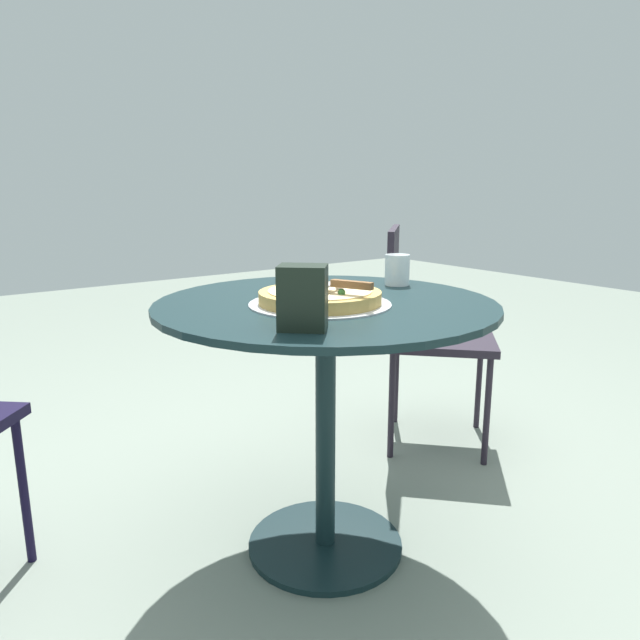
{
  "coord_description": "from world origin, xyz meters",
  "views": [
    {
      "loc": [
        1.22,
        -0.92,
        1.04
      ],
      "look_at": [
        0.03,
        -0.04,
        0.69
      ],
      "focal_mm": 32.97,
      "sensor_mm": 36.0,
      "label": 1
    }
  ],
  "objects_px": {
    "drinking_cup": "(397,270)",
    "napkin_dispenser": "(303,298)",
    "patio_chair_near": "(421,321)",
    "pizza_on_tray": "(320,298)",
    "patio_table": "(326,363)",
    "pizza_server": "(334,284)"
  },
  "relations": [
    {
      "from": "drinking_cup",
      "to": "napkin_dispenser",
      "type": "distance_m",
      "value": 0.63
    },
    {
      "from": "pizza_server",
      "to": "patio_chair_near",
      "type": "xyz_separation_m",
      "value": [
        -0.45,
        0.79,
        -0.29
      ]
    },
    {
      "from": "napkin_dispenser",
      "to": "patio_chair_near",
      "type": "relative_size",
      "value": 0.16
    },
    {
      "from": "patio_table",
      "to": "pizza_server",
      "type": "relative_size",
      "value": 4.29
    },
    {
      "from": "patio_table",
      "to": "pizza_server",
      "type": "bearing_deg",
      "value": -24.23
    },
    {
      "from": "pizza_server",
      "to": "patio_table",
      "type": "bearing_deg",
      "value": 155.77
    },
    {
      "from": "pizza_on_tray",
      "to": "drinking_cup",
      "type": "bearing_deg",
      "value": 105.79
    },
    {
      "from": "patio_chair_near",
      "to": "drinking_cup",
      "type": "bearing_deg",
      "value": -55.27
    },
    {
      "from": "pizza_server",
      "to": "patio_chair_near",
      "type": "bearing_deg",
      "value": 119.72
    },
    {
      "from": "pizza_server",
      "to": "napkin_dispenser",
      "type": "xyz_separation_m",
      "value": [
        0.13,
        -0.19,
        0.01
      ]
    },
    {
      "from": "pizza_on_tray",
      "to": "pizza_server",
      "type": "height_order",
      "value": "pizza_server"
    },
    {
      "from": "pizza_server",
      "to": "napkin_dispenser",
      "type": "bearing_deg",
      "value": -54.34
    },
    {
      "from": "drinking_cup",
      "to": "pizza_on_tray",
      "type": "bearing_deg",
      "value": -74.21
    },
    {
      "from": "drinking_cup",
      "to": "napkin_dispenser",
      "type": "bearing_deg",
      "value": -62.12
    },
    {
      "from": "patio_chair_near",
      "to": "napkin_dispenser",
      "type": "bearing_deg",
      "value": -59.07
    },
    {
      "from": "patio_table",
      "to": "patio_chair_near",
      "type": "height_order",
      "value": "patio_chair_near"
    },
    {
      "from": "napkin_dispenser",
      "to": "patio_chair_near",
      "type": "distance_m",
      "value": 1.17
    },
    {
      "from": "patio_chair_near",
      "to": "pizza_on_tray",
      "type": "bearing_deg",
      "value": -63.46
    },
    {
      "from": "pizza_server",
      "to": "napkin_dispenser",
      "type": "distance_m",
      "value": 0.23
    },
    {
      "from": "patio_table",
      "to": "patio_chair_near",
      "type": "relative_size",
      "value": 1.04
    },
    {
      "from": "drinking_cup",
      "to": "napkin_dispenser",
      "type": "relative_size",
      "value": 0.68
    },
    {
      "from": "pizza_on_tray",
      "to": "patio_chair_near",
      "type": "height_order",
      "value": "patio_chair_near"
    }
  ]
}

